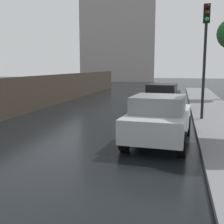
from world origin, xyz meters
name	(u,v)px	position (x,y,z in m)	size (l,w,h in m)	color
car_black_near_kerb	(162,97)	(2.45, 13.88, 0.75)	(1.97, 4.55, 1.45)	black
car_silver_far_ahead	(159,118)	(2.79, 7.25, 0.77)	(2.02, 3.98, 1.50)	#B2B5BA
traffic_light	(205,41)	(4.35, 11.16, 3.41)	(0.26, 0.39, 4.76)	black
distant_tower	(118,25)	(-7.06, 46.42, 9.21)	(12.92, 10.58, 22.98)	#9E9993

